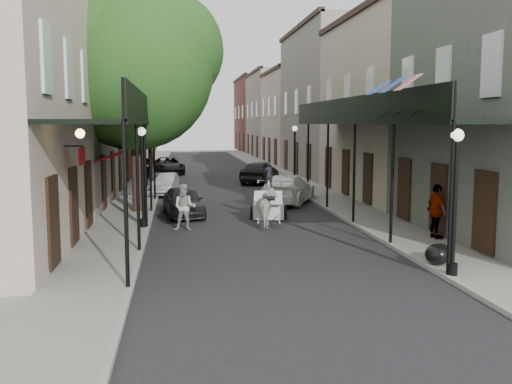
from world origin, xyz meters
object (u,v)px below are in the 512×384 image
object	(u,v)px
lamppost_left	(143,175)
car_left_far	(168,166)
carriage	(268,195)
pedestrian_sidewalk_left	(145,173)
horse	(269,208)
pedestrian_sidewalk_right	(437,211)
car_left_mid	(164,184)
lamppost_right_near	(455,200)
tree_near	(144,65)
car_left_near	(183,202)
car_right_far	(260,172)
lamppost_right_far	(295,156)
tree_far	(156,96)
car_right_near	(288,189)
pedestrian_walking	(185,207)

from	to	relation	value
lamppost_left	car_left_far	world-z (taller)	lamppost_left
carriage	pedestrian_sidewalk_left	bearing A→B (deg)	125.78
horse	pedestrian_sidewalk_right	world-z (taller)	pedestrian_sidewalk_right
car_left_mid	lamppost_right_near	bearing A→B (deg)	-60.80
tree_near	car_left_mid	distance (m)	8.73
lamppost_right_near	car_left_near	bearing A→B (deg)	121.35
pedestrian_sidewalk_left	pedestrian_sidewalk_right	xyz separation A→B (m)	(10.54, -16.96, 0.01)
pedestrian_sidewalk_left	car_right_far	bearing A→B (deg)	168.35
carriage	horse	bearing A→B (deg)	-90.00
car_left_near	car_left_mid	bearing A→B (deg)	89.86
pedestrian_sidewalk_left	horse	bearing A→B (deg)	80.03
lamppost_left	car_left_near	xyz separation A→B (m)	(1.50, 3.00, -1.41)
lamppost_right_far	pedestrian_sidewalk_right	bearing A→B (deg)	-83.89
lamppost_right_near	pedestrian_sidewalk_left	size ratio (longest dim) A/B	2.05
lamppost_right_near	tree_far	bearing A→B (deg)	107.68
horse	car_left_mid	distance (m)	11.41
car_left_near	car_right_near	distance (m)	6.20
lamppost_left	pedestrian_sidewalk_left	distance (m)	13.48
lamppost_right_near	pedestrian_sidewalk_right	size ratio (longest dim) A/B	2.02
lamppost_right_near	car_right_near	xyz separation A→B (m)	(-1.50, 14.38, -1.33)
tree_far	carriage	bearing A→B (deg)	-71.86
tree_near	carriage	xyz separation A→B (m)	(5.17, -1.94, -5.54)
pedestrian_sidewalk_left	car_left_far	size ratio (longest dim) A/B	0.37
pedestrian_walking	pedestrian_sidewalk_right	world-z (taller)	pedestrian_sidewalk_right
carriage	pedestrian_sidewalk_left	world-z (taller)	carriage
horse	car_right_near	world-z (taller)	horse
carriage	pedestrian_walking	distance (m)	4.36
tree_near	car_right_far	size ratio (longest dim) A/B	2.14
tree_near	lamppost_right_near	size ratio (longest dim) A/B	2.60
lamppost_right_far	horse	distance (m)	12.56
lamppost_left	car_left_mid	bearing A→B (deg)	87.30
pedestrian_sidewalk_left	car_left_near	bearing A→B (deg)	69.85
tree_far	lamppost_left	size ratio (longest dim) A/B	2.32
tree_near	car_left_near	bearing A→B (deg)	-36.40
carriage	tree_near	bearing A→B (deg)	168.01
car_left_far	car_right_far	size ratio (longest dim) A/B	1.08
tree_far	lamppost_right_far	xyz separation A→B (m)	(8.35, -6.18, -3.79)
tree_far	pedestrian_sidewalk_right	bearing A→B (deg)	-65.25
car_left_mid	pedestrian_sidewalk_left	bearing A→B (deg)	119.34
lamppost_right_near	lamppost_left	xyz separation A→B (m)	(-8.20, 8.00, 0.00)
tree_near	lamppost_right_near	world-z (taller)	tree_near
lamppost_right_far	pedestrian_walking	world-z (taller)	lamppost_right_far
pedestrian_walking	pedestrian_sidewalk_right	xyz separation A→B (m)	(8.34, -3.24, 0.17)
lamppost_left	pedestrian_sidewalk_right	distance (m)	10.53
pedestrian_sidewalk_right	car_right_near	bearing A→B (deg)	11.84
lamppost_left	car_left_far	bearing A→B (deg)	88.81
lamppost_right_far	car_left_mid	world-z (taller)	lamppost_right_far
lamppost_right_near	carriage	bearing A→B (deg)	106.97
lamppost_right_far	horse	xyz separation A→B (m)	(-3.46, -12.00, -1.32)
lamppost_right_far	pedestrian_walking	distance (m)	14.04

